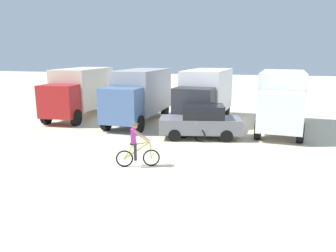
{
  "coord_description": "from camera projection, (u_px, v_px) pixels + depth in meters",
  "views": [
    {
      "loc": [
        3.33,
        -10.46,
        4.35
      ],
      "look_at": [
        -0.25,
        3.5,
        1.1
      ],
      "focal_mm": 34.27,
      "sensor_mm": 36.0,
      "label": 1
    }
  ],
  "objects": [
    {
      "name": "box_truck_avon_van",
      "position": [
        205.0,
        93.0,
        20.51
      ],
      "size": [
        2.97,
        6.94,
        3.35
      ],
      "color": "white",
      "rests_on": "ground"
    },
    {
      "name": "cyclist_orange_shirt",
      "position": [
        136.0,
        146.0,
        12.48
      ],
      "size": [
        1.65,
        0.74,
        1.82
      ],
      "color": "black",
      "rests_on": "ground"
    },
    {
      "name": "ground_plane",
      "position": [
        151.0,
        176.0,
        11.64
      ],
      "size": [
        120.0,
        120.0,
        0.0
      ],
      "primitive_type": "plane",
      "color": "beige"
    },
    {
      "name": "sedan_parked",
      "position": [
        201.0,
        122.0,
        16.79
      ],
      "size": [
        4.45,
        2.51,
        1.76
      ],
      "color": "slate",
      "rests_on": "ground"
    },
    {
      "name": "bicycle_spare",
      "position": [
        191.0,
        132.0,
        16.48
      ],
      "size": [
        1.58,
        0.85,
        0.97
      ],
      "color": "black",
      "rests_on": "ground"
    },
    {
      "name": "box_truck_cream_rv",
      "position": [
        80.0,
        90.0,
        22.32
      ],
      "size": [
        2.67,
        6.85,
        3.35
      ],
      "color": "beige",
      "rests_on": "ground"
    },
    {
      "name": "box_truck_white_box",
      "position": [
        281.0,
        98.0,
        18.49
      ],
      "size": [
        2.98,
        6.94,
        3.35
      ],
      "color": "white",
      "rests_on": "ground"
    },
    {
      "name": "box_truck_grey_hauler",
      "position": [
        139.0,
        93.0,
        20.53
      ],
      "size": [
        2.61,
        6.83,
        3.35
      ],
      "color": "#9E9EA3",
      "rests_on": "ground"
    }
  ]
}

